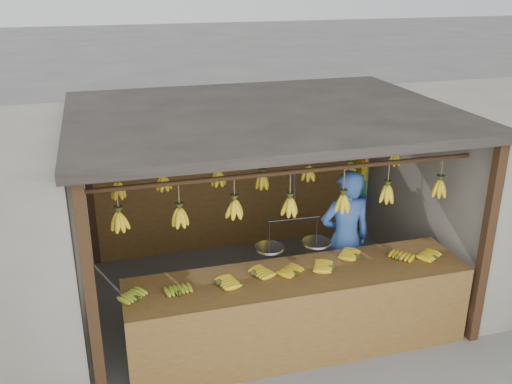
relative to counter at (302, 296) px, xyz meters
name	(u,v)px	position (x,y,z in m)	size (l,w,h in m)	color
ground	(262,295)	(-0.07, 1.23, -0.71)	(80.00, 80.00, 0.00)	#5B5B57
stall	(255,139)	(-0.07, 1.56, 1.26)	(4.30, 3.30, 2.40)	black
counter	(302,296)	(0.00, 0.00, 0.00)	(3.63, 0.83, 0.96)	brown
hanging_bananas	(263,175)	(-0.07, 1.24, 0.91)	(3.61, 2.22, 0.39)	gold
balance_scale	(293,242)	(-0.03, 0.23, 0.52)	(0.81, 0.31, 0.82)	black
vendor	(345,239)	(0.84, 0.82, 0.16)	(0.63, 0.42, 1.74)	#3359A5
bag_bundles	(361,175)	(1.87, 2.58, 0.26)	(0.08, 0.26, 1.19)	red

